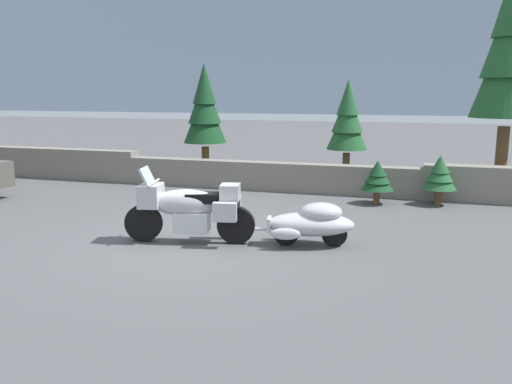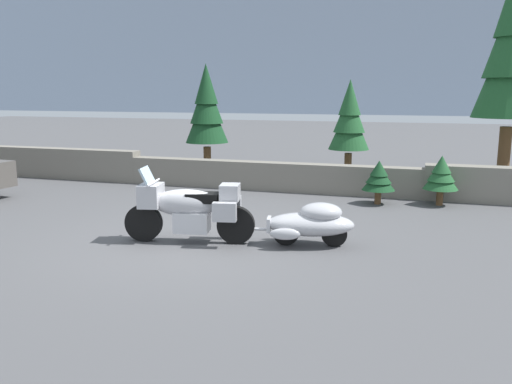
{
  "view_description": "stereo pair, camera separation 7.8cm",
  "coord_description": "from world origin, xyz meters",
  "px_view_note": "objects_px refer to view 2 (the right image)",
  "views": [
    {
      "loc": [
        3.83,
        -8.18,
        2.6
      ],
      "look_at": [
        1.11,
        0.66,
        0.85
      ],
      "focal_mm": 36.97,
      "sensor_mm": 36.0,
      "label": 1
    },
    {
      "loc": [
        3.9,
        -8.16,
        2.6
      ],
      "look_at": [
        1.11,
        0.66,
        0.85
      ],
      "focal_mm": 36.97,
      "sensor_mm": 36.0,
      "label": 2
    }
  ],
  "objects_px": {
    "touring_motorcycle": "(189,208)",
    "pine_tree_secondary": "(349,118)",
    "car_shaped_trailer": "(311,222)",
    "pine_tree_far_right": "(206,108)"
  },
  "relations": [
    {
      "from": "touring_motorcycle",
      "to": "pine_tree_secondary",
      "type": "xyz_separation_m",
      "value": [
        1.79,
        7.19,
        1.24
      ]
    },
    {
      "from": "touring_motorcycle",
      "to": "car_shaped_trailer",
      "type": "bearing_deg",
      "value": 11.74
    },
    {
      "from": "pine_tree_secondary",
      "to": "pine_tree_far_right",
      "type": "xyz_separation_m",
      "value": [
        -4.13,
        -0.77,
        0.29
      ]
    },
    {
      "from": "touring_motorcycle",
      "to": "pine_tree_secondary",
      "type": "bearing_deg",
      "value": 76.06
    },
    {
      "from": "touring_motorcycle",
      "to": "pine_tree_secondary",
      "type": "height_order",
      "value": "pine_tree_secondary"
    },
    {
      "from": "pine_tree_far_right",
      "to": "touring_motorcycle",
      "type": "bearing_deg",
      "value": -69.98
    },
    {
      "from": "pine_tree_far_right",
      "to": "pine_tree_secondary",
      "type": "bearing_deg",
      "value": 10.56
    },
    {
      "from": "touring_motorcycle",
      "to": "car_shaped_trailer",
      "type": "xyz_separation_m",
      "value": [
        2.08,
        0.43,
        -0.21
      ]
    },
    {
      "from": "pine_tree_secondary",
      "to": "pine_tree_far_right",
      "type": "relative_size",
      "value": 0.87
    },
    {
      "from": "pine_tree_far_right",
      "to": "car_shaped_trailer",
      "type": "bearing_deg",
      "value": -53.56
    }
  ]
}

